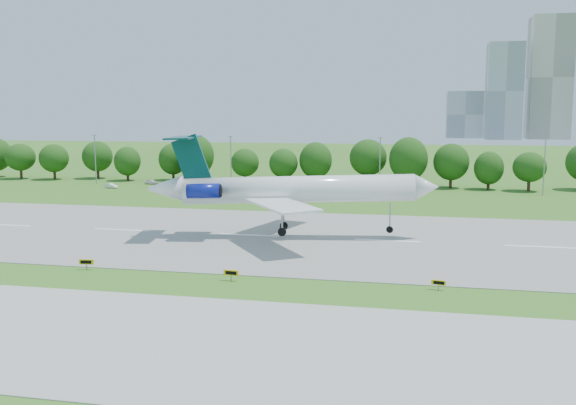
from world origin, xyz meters
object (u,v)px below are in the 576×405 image
(taxi_sign_left, at_px, (86,262))
(service_vehicle_b, at_px, (151,182))
(airliner, at_px, (284,188))
(service_vehicle_a, at_px, (111,186))

(taxi_sign_left, bearing_deg, service_vehicle_b, 102.42)
(airliner, height_order, taxi_sign_left, airliner)
(airliner, distance_m, service_vehicle_a, 73.14)
(airliner, bearing_deg, taxi_sign_left, -137.39)
(service_vehicle_a, bearing_deg, airliner, -115.52)
(airliner, bearing_deg, service_vehicle_a, 126.91)
(service_vehicle_a, bearing_deg, service_vehicle_b, -13.19)
(taxi_sign_left, distance_m, service_vehicle_a, 81.16)
(service_vehicle_a, bearing_deg, taxi_sign_left, -136.54)
(airliner, relative_size, service_vehicle_b, 11.75)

